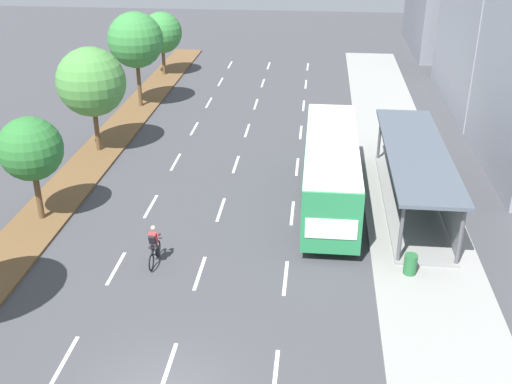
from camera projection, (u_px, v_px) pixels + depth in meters
The scene contains 13 objects.
median_strip at pixel (104, 147), 37.54m from camera, with size 2.60×52.00×0.12m, color brown.
sidewalk_right at pixel (397, 158), 35.93m from camera, with size 4.50×52.00×0.15m, color gray.
lane_divider_left at pixel (176, 162), 35.60m from camera, with size 0.14×47.60×0.01m.
lane_divider_center at pixel (236, 164), 35.28m from camera, with size 0.14×47.60×0.01m.
lane_divider_right at pixel (297, 167), 34.96m from camera, with size 0.14×47.60×0.01m.
bus_shelter at pixel (420, 172), 29.73m from camera, with size 2.90×11.95×2.86m.
bus at pixel (331, 165), 29.96m from camera, with size 2.54×11.29×3.37m.
cyclist at pixel (154, 247), 25.53m from camera, with size 0.46×1.82×1.71m.
median_tree_second at pixel (31, 149), 27.73m from camera, with size 2.91×2.91×4.95m.
median_tree_third at pixel (91, 82), 35.20m from camera, with size 3.95×3.95×6.12m.
median_tree_fourth at pixel (136, 40), 42.68m from camera, with size 3.83×3.83×6.62m.
median_tree_fifth at pixel (162, 33), 50.98m from camera, with size 3.33×3.33×5.16m.
trash_bin at pixel (410, 264), 24.71m from camera, with size 0.52×0.52×0.85m, color #286B38.
Camera 1 is at (4.43, -13.88, 13.92)m, focal length 43.43 mm.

